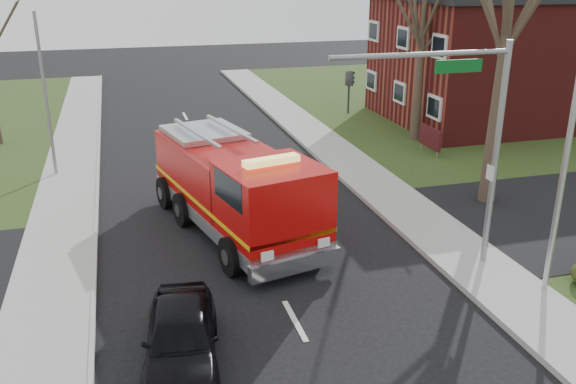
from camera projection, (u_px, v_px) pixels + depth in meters
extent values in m
plane|color=black|center=(295.00, 321.00, 15.85)|extent=(120.00, 120.00, 0.00)
cube|color=gray|center=(503.00, 286.00, 17.40)|extent=(2.40, 80.00, 0.15)
cube|color=gray|center=(41.00, 357.00, 14.24)|extent=(2.40, 80.00, 0.15)
cube|color=maroon|center=(519.00, 60.00, 35.72)|extent=(15.00, 10.00, 7.00)
cube|color=silver|center=(400.00, 92.00, 34.31)|extent=(0.12, 1.40, 1.20)
cube|color=#410F14|center=(430.00, 137.00, 29.49)|extent=(0.12, 2.00, 1.00)
cylinder|color=gray|center=(437.00, 151.00, 28.92)|extent=(0.08, 0.08, 0.90)
cylinder|color=gray|center=(422.00, 142.00, 30.37)|extent=(0.08, 0.08, 0.90)
cone|color=#33251E|center=(504.00, 46.00, 21.60)|extent=(0.64, 0.64, 12.00)
cone|color=#33251E|center=(422.00, 39.00, 30.36)|extent=(0.56, 0.56, 10.50)
cylinder|color=gray|center=(495.00, 159.00, 17.68)|extent=(0.18, 0.18, 6.80)
cylinder|color=gray|center=(422.00, 54.00, 15.94)|extent=(5.20, 0.14, 0.14)
cube|color=#0C591E|center=(459.00, 66.00, 16.34)|extent=(1.40, 0.06, 0.35)
imported|color=black|center=(351.00, 71.00, 15.55)|extent=(0.22, 0.18, 1.10)
cylinder|color=#B7BABF|center=(567.00, 150.00, 15.77)|extent=(0.16, 0.16, 8.40)
cylinder|color=gray|center=(46.00, 98.00, 25.53)|extent=(0.14, 0.14, 7.00)
cube|color=#B50A08|center=(219.00, 174.00, 21.79)|extent=(4.03, 6.15, 2.29)
cube|color=#B50A08|center=(272.00, 207.00, 18.33)|extent=(3.39, 3.39, 2.61)
cube|color=#B7BABF|center=(235.00, 210.00, 21.04)|extent=(4.68, 8.92, 0.49)
cube|color=#E5B20C|center=(234.00, 194.00, 20.83)|extent=(4.69, 8.92, 0.13)
cube|color=black|center=(291.00, 194.00, 17.07)|extent=(2.49, 0.67, 0.93)
cube|color=#E5D866|center=(271.00, 161.00, 17.82)|extent=(1.78, 0.76, 0.20)
cylinder|color=black|center=(232.00, 256.00, 18.04)|extent=(0.64, 1.25, 1.20)
cylinder|color=black|center=(313.00, 237.00, 19.32)|extent=(0.64, 1.25, 1.20)
cylinder|color=black|center=(166.00, 192.00, 23.14)|extent=(0.64, 1.25, 1.20)
cylinder|color=black|center=(234.00, 181.00, 24.42)|extent=(0.64, 1.25, 1.20)
imported|color=black|center=(181.00, 337.00, 13.92)|extent=(2.22, 4.36, 1.42)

